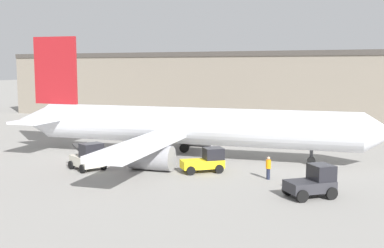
{
  "coord_description": "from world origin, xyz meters",
  "views": [
    {
      "loc": [
        19.94,
        -39.84,
        8.66
      ],
      "look_at": [
        0.0,
        0.0,
        3.18
      ],
      "focal_mm": 45.0,
      "sensor_mm": 36.0,
      "label": 1
    }
  ],
  "objects": [
    {
      "name": "terminal_building",
      "position": [
        -8.5,
        30.02,
        5.3
      ],
      "size": [
        77.13,
        13.01,
        10.58
      ],
      "color": "gray",
      "rests_on": "ground_plane"
    },
    {
      "name": "ground_crew_worker",
      "position": [
        9.08,
        -5.17,
        0.94
      ],
      "size": [
        0.39,
        0.39,
        1.76
      ],
      "rotation": [
        0.0,
        0.0,
        2.18
      ],
      "color": "#1E2338",
      "rests_on": "ground_plane"
    },
    {
      "name": "ground_plane",
      "position": [
        0.0,
        0.0,
        0.0
      ],
      "size": [
        400.0,
        400.0,
        0.0
      ],
      "primitive_type": "plane",
      "color": "gray"
    },
    {
      "name": "baggage_tug",
      "position": [
        3.74,
        -4.96,
        0.92
      ],
      "size": [
        3.58,
        3.46,
        1.96
      ],
      "rotation": [
        0.0,
        0.0,
        0.74
      ],
      "color": "yellow",
      "rests_on": "ground_plane"
    },
    {
      "name": "pushback_tug",
      "position": [
        13.25,
        -8.61,
        1.01
      ],
      "size": [
        3.57,
        3.56,
        2.14
      ],
      "rotation": [
        0.0,
        0.0,
        0.78
      ],
      "color": "#2D2D33",
      "rests_on": "ground_plane"
    },
    {
      "name": "belt_loader_truck",
      "position": [
        -5.26,
        -8.67,
        1.08
      ],
      "size": [
        3.37,
        3.07,
        2.31
      ],
      "rotation": [
        0.0,
        0.0,
        -0.41
      ],
      "color": "beige",
      "rests_on": "ground_plane"
    },
    {
      "name": "airplane",
      "position": [
        -1.01,
        -0.16,
        2.96
      ],
      "size": [
        36.95,
        29.94,
        11.48
      ],
      "rotation": [
        0.0,
        0.0,
        0.16
      ],
      "color": "silver",
      "rests_on": "ground_plane"
    }
  ]
}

